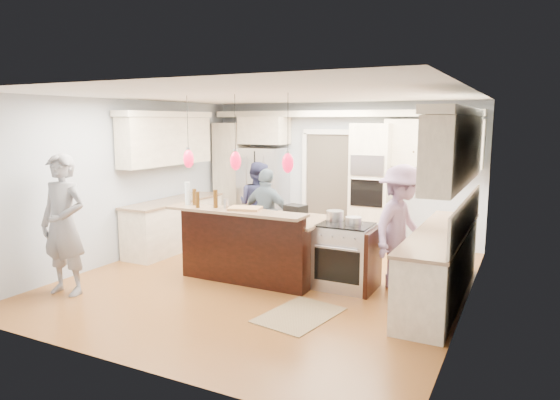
% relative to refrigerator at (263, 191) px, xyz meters
% --- Properties ---
extents(ground_plane, '(6.00, 6.00, 0.00)m').
position_rel_refrigerator_xyz_m(ground_plane, '(1.55, -2.64, -0.90)').
color(ground_plane, '#A8622E').
rests_on(ground_plane, ground).
extents(room_shell, '(5.54, 6.04, 2.72)m').
position_rel_refrigerator_xyz_m(room_shell, '(1.55, -2.64, 0.92)').
color(room_shell, '#B2BCC6').
rests_on(room_shell, ground).
extents(refrigerator, '(0.90, 0.70, 1.80)m').
position_rel_refrigerator_xyz_m(refrigerator, '(0.00, 0.00, 0.00)').
color(refrigerator, '#B7B7BC').
rests_on(refrigerator, ground).
extents(oven_column, '(0.72, 0.69, 2.30)m').
position_rel_refrigerator_xyz_m(oven_column, '(2.30, 0.03, 0.25)').
color(oven_column, '#FDEECD').
rests_on(oven_column, ground).
extents(back_upper_cabinets, '(5.30, 0.61, 2.54)m').
position_rel_refrigerator_xyz_m(back_upper_cabinets, '(0.80, 0.12, 0.77)').
color(back_upper_cabinets, '#FDEECD').
rests_on(back_upper_cabinets, ground).
extents(right_counter_run, '(0.64, 3.10, 2.51)m').
position_rel_refrigerator_xyz_m(right_counter_run, '(3.99, -2.34, 0.16)').
color(right_counter_run, '#FDEECD').
rests_on(right_counter_run, ground).
extents(left_cabinets, '(0.64, 2.30, 2.51)m').
position_rel_refrigerator_xyz_m(left_cabinets, '(-0.89, -1.84, 0.16)').
color(left_cabinets, '#FDEECD').
rests_on(left_cabinets, ground).
extents(kitchen_island, '(2.10, 1.46, 1.12)m').
position_rel_refrigerator_xyz_m(kitchen_island, '(1.30, -2.57, -0.41)').
color(kitchen_island, black).
rests_on(kitchen_island, ground).
extents(island_range, '(0.82, 0.71, 0.92)m').
position_rel_refrigerator_xyz_m(island_range, '(2.71, -2.49, -0.44)').
color(island_range, '#B7B7BC').
rests_on(island_range, ground).
extents(pendant_lights, '(1.75, 0.15, 1.03)m').
position_rel_refrigerator_xyz_m(pendant_lights, '(1.30, -3.15, 0.90)').
color(pendant_lights, black).
rests_on(pendant_lights, ground).
extents(person_bar_end, '(0.74, 0.53, 1.92)m').
position_rel_refrigerator_xyz_m(person_bar_end, '(-0.63, -4.44, 0.06)').
color(person_bar_end, gray).
rests_on(person_bar_end, ground).
extents(person_far_left, '(0.81, 0.65, 1.60)m').
position_rel_refrigerator_xyz_m(person_far_left, '(0.45, -1.04, -0.10)').
color(person_far_left, '#282B4E').
rests_on(person_far_left, ground).
extents(person_far_right, '(0.95, 0.48, 1.57)m').
position_rel_refrigerator_xyz_m(person_far_right, '(1.05, -1.79, -0.12)').
color(person_far_right, slate).
rests_on(person_far_right, ground).
extents(person_range_side, '(0.92, 1.26, 1.75)m').
position_rel_refrigerator_xyz_m(person_range_side, '(3.37, -2.14, -0.02)').
color(person_range_side, '#93739B').
rests_on(person_range_side, ground).
extents(floor_rug, '(0.91, 1.18, 0.01)m').
position_rel_refrigerator_xyz_m(floor_rug, '(2.55, -3.73, -0.89)').
color(floor_rug, olive).
rests_on(floor_rug, ground).
extents(water_bottle, '(0.09, 0.09, 0.34)m').
position_rel_refrigerator_xyz_m(water_bottle, '(0.46, -3.14, 0.39)').
color(water_bottle, silver).
rests_on(water_bottle, kitchen_island).
extents(beer_bottle_a, '(0.08, 0.08, 0.24)m').
position_rel_refrigerator_xyz_m(beer_bottle_a, '(0.55, -3.11, 0.34)').
color(beer_bottle_a, '#482D0C').
rests_on(beer_bottle_a, kitchen_island).
extents(beer_bottle_b, '(0.07, 0.07, 0.23)m').
position_rel_refrigerator_xyz_m(beer_bottle_b, '(0.74, -3.28, 0.34)').
color(beer_bottle_b, '#482D0C').
rests_on(beer_bottle_b, kitchen_island).
extents(beer_bottle_c, '(0.07, 0.07, 0.26)m').
position_rel_refrigerator_xyz_m(beer_bottle_c, '(0.96, -3.17, 0.35)').
color(beer_bottle_c, '#482D0C').
rests_on(beer_bottle_c, kitchen_island).
extents(drink_can, '(0.10, 0.10, 0.13)m').
position_rel_refrigerator_xyz_m(drink_can, '(1.12, -3.14, 0.29)').
color(drink_can, '#B7B7BC').
rests_on(drink_can, kitchen_island).
extents(cutting_board, '(0.50, 0.41, 0.03)m').
position_rel_refrigerator_xyz_m(cutting_board, '(1.42, -3.11, 0.24)').
color(cutting_board, tan).
rests_on(cutting_board, kitchen_island).
extents(pot_large, '(0.25, 0.25, 0.14)m').
position_rel_refrigerator_xyz_m(pot_large, '(2.46, -2.32, 0.09)').
color(pot_large, '#B7B7BC').
rests_on(pot_large, island_range).
extents(pot_small, '(0.22, 0.22, 0.11)m').
position_rel_refrigerator_xyz_m(pot_small, '(2.79, -2.50, 0.08)').
color(pot_small, '#B7B7BC').
rests_on(pot_small, island_range).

